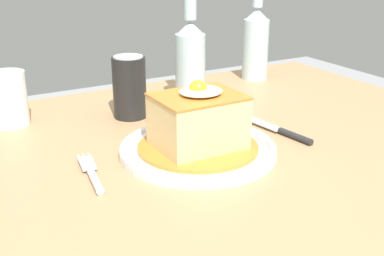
# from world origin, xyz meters

# --- Properties ---
(dining_table) EXTENTS (1.14, 0.80, 0.75)m
(dining_table) POSITION_xyz_m (0.00, 0.00, 0.63)
(dining_table) COLOR #A87F56
(dining_table) RESTS_ON ground_plane
(main_plate) EXTENTS (0.26, 0.26, 0.02)m
(main_plate) POSITION_xyz_m (-0.02, -0.04, 0.76)
(main_plate) COLOR white
(main_plate) RESTS_ON dining_table
(sandwich_meal) EXTENTS (0.20, 0.20, 0.12)m
(sandwich_meal) POSITION_xyz_m (-0.02, -0.04, 0.81)
(sandwich_meal) COLOR orange
(sandwich_meal) RESTS_ON main_plate
(fork) EXTENTS (0.04, 0.14, 0.01)m
(fork) POSITION_xyz_m (-0.20, -0.04, 0.76)
(fork) COLOR silver
(fork) RESTS_ON dining_table
(knife) EXTENTS (0.04, 0.17, 0.01)m
(knife) POSITION_xyz_m (0.16, -0.05, 0.76)
(knife) COLOR #262628
(knife) RESTS_ON dining_table
(soda_can) EXTENTS (0.07, 0.07, 0.12)m
(soda_can) POSITION_xyz_m (-0.04, 0.19, 0.81)
(soda_can) COLOR black
(soda_can) RESTS_ON dining_table
(beer_bottle_clear) EXTENTS (0.06, 0.06, 0.27)m
(beer_bottle_clear) POSITION_xyz_m (0.35, 0.30, 0.85)
(beer_bottle_clear) COLOR #ADC6CC
(beer_bottle_clear) RESTS_ON dining_table
(beer_bottle_clear_far) EXTENTS (0.06, 0.06, 0.27)m
(beer_bottle_clear_far) POSITION_xyz_m (0.11, 0.21, 0.85)
(beer_bottle_clear_far) COLOR #ADC6CC
(beer_bottle_clear_far) RESTS_ON dining_table
(drinking_glass) EXTENTS (0.07, 0.07, 0.10)m
(drinking_glass) POSITION_xyz_m (-0.26, 0.26, 0.80)
(drinking_glass) COLOR silver
(drinking_glass) RESTS_ON dining_table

